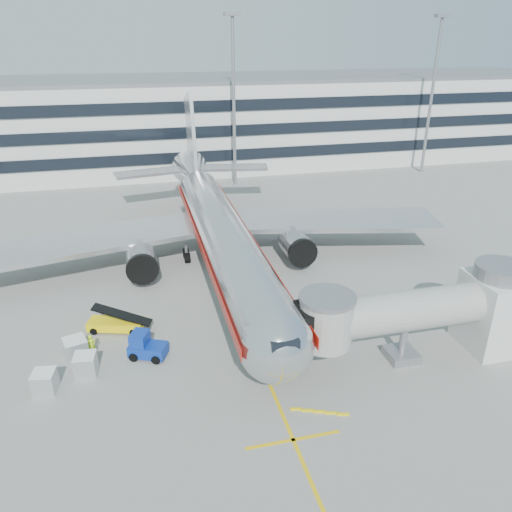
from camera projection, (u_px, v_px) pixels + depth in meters
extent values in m
plane|color=gray|center=(243.00, 322.00, 42.75)|extent=(180.00, 180.00, 0.00)
cube|color=#E8B30C|center=(222.00, 272.00, 51.61)|extent=(0.25, 70.00, 0.01)
cube|color=#E8B30C|center=(293.00, 440.00, 30.34)|extent=(6.00, 0.25, 0.01)
cylinder|color=silver|center=(225.00, 242.00, 48.13)|extent=(5.00, 36.00, 5.00)
sphere|color=silver|center=(276.00, 346.00, 32.18)|extent=(5.00, 5.00, 5.00)
cone|color=silver|center=(194.00, 176.00, 68.27)|extent=(5.00, 10.00, 5.00)
cube|color=black|center=(283.00, 344.00, 30.39)|extent=(1.80, 1.20, 0.90)
cube|color=#B7B7BC|center=(329.00, 220.00, 56.18)|extent=(24.95, 12.07, 0.50)
cube|color=#B7B7BC|center=(89.00, 241.00, 50.48)|extent=(24.95, 12.07, 0.50)
cylinder|color=#99999E|center=(297.00, 246.00, 52.47)|extent=(3.00, 4.20, 3.00)
cylinder|color=#99999E|center=(142.00, 261.00, 48.96)|extent=(3.00, 4.20, 3.00)
cylinder|color=black|center=(303.00, 253.00, 50.70)|extent=(3.10, 0.50, 3.10)
cylinder|color=black|center=(142.00, 269.00, 47.19)|extent=(3.10, 0.50, 3.10)
cube|color=#B7B7BC|center=(192.00, 143.00, 66.91)|extent=(0.45, 9.39, 13.72)
cube|color=#B7B7BC|center=(232.00, 167.00, 70.11)|extent=(10.41, 4.94, 0.35)
cube|color=#B7B7BC|center=(152.00, 172.00, 67.70)|extent=(10.41, 4.94, 0.35)
cylinder|color=gray|center=(268.00, 369.00, 35.30)|extent=(0.24, 0.24, 1.80)
cylinder|color=black|center=(268.00, 374.00, 35.48)|extent=(0.35, 0.90, 0.90)
cylinder|color=gray|center=(244.00, 246.00, 55.45)|extent=(0.30, 0.30, 2.00)
cylinder|color=gray|center=(186.00, 252.00, 54.05)|extent=(0.30, 0.30, 2.00)
cube|color=#B6170D|center=(250.00, 237.00, 48.56)|extent=(0.06, 38.00, 0.90)
cube|color=#B6170D|center=(199.00, 242.00, 47.45)|extent=(0.06, 38.00, 0.90)
cube|color=silver|center=(493.00, 312.00, 38.39)|extent=(4.00, 4.50, 6.00)
cylinder|color=gray|center=(503.00, 271.00, 36.96)|extent=(4.00, 4.00, 1.00)
cylinder|color=#A8A8A3|center=(407.00, 311.00, 36.25)|extent=(13.00, 3.00, 3.00)
cylinder|color=#A8A8A3|center=(326.00, 322.00, 34.87)|extent=(3.80, 3.80, 3.40)
cylinder|color=gray|center=(328.00, 298.00, 34.09)|extent=(4.00, 4.00, 0.30)
cube|color=black|center=(308.00, 324.00, 34.59)|extent=(1.40, 2.60, 2.60)
cylinder|color=gray|center=(403.00, 341.00, 37.31)|extent=(0.56, 0.56, 3.20)
cube|color=gray|center=(401.00, 355.00, 37.82)|extent=(2.20, 2.20, 0.70)
cylinder|color=black|center=(390.00, 356.00, 37.63)|extent=(0.35, 0.70, 0.70)
cylinder|color=black|center=(412.00, 353.00, 38.02)|extent=(0.35, 0.70, 0.70)
cube|color=silver|center=(174.00, 124.00, 91.09)|extent=(150.00, 24.00, 15.00)
cube|color=black|center=(182.00, 158.00, 81.80)|extent=(150.00, 0.30, 1.80)
cube|color=black|center=(181.00, 133.00, 80.16)|extent=(150.00, 0.30, 1.80)
cube|color=black|center=(179.00, 107.00, 78.53)|extent=(150.00, 0.30, 1.80)
cube|color=gray|center=(171.00, 79.00, 87.91)|extent=(150.00, 24.00, 0.60)
cylinder|color=gray|center=(234.00, 105.00, 76.63)|extent=(0.50, 0.50, 25.00)
cube|color=gray|center=(232.00, 14.00, 71.44)|extent=(2.40, 1.20, 0.50)
cylinder|color=gray|center=(431.00, 99.00, 84.08)|extent=(0.50, 0.50, 25.00)
cube|color=gray|center=(443.00, 16.00, 78.90)|extent=(2.40, 1.20, 0.50)
cube|color=yellow|center=(116.00, 324.00, 41.36)|extent=(4.80, 2.89, 0.72)
cube|color=black|center=(115.00, 315.00, 40.98)|extent=(4.86, 2.47, 1.57)
cylinder|color=black|center=(100.00, 322.00, 42.20)|extent=(0.67, 0.46, 0.62)
cylinder|color=black|center=(94.00, 331.00, 40.89)|extent=(0.67, 0.46, 0.62)
cylinder|color=black|center=(138.00, 323.00, 42.04)|extent=(0.67, 0.46, 0.62)
cylinder|color=black|center=(133.00, 332.00, 40.73)|extent=(0.67, 0.46, 0.62)
cube|color=navy|center=(148.00, 350.00, 37.92)|extent=(3.17, 2.58, 0.89)
cube|color=navy|center=(140.00, 339.00, 37.66)|extent=(1.69, 1.84, 1.09)
cube|color=black|center=(139.00, 335.00, 37.52)|extent=(1.52, 1.62, 0.10)
cylinder|color=black|center=(141.00, 346.00, 38.85)|extent=(0.75, 0.56, 0.69)
cylinder|color=black|center=(134.00, 357.00, 37.53)|extent=(0.75, 0.56, 0.69)
cylinder|color=black|center=(163.00, 348.00, 38.56)|extent=(0.75, 0.56, 0.69)
cylinder|color=black|center=(156.00, 360.00, 37.23)|extent=(0.75, 0.56, 0.69)
cube|color=silver|center=(86.00, 365.00, 35.95)|extent=(1.65, 1.65, 1.56)
cube|color=white|center=(84.00, 356.00, 35.62)|extent=(1.65, 1.65, 0.06)
cube|color=silver|center=(76.00, 349.00, 37.61)|extent=(2.00, 2.00, 1.66)
cube|color=white|center=(74.00, 340.00, 37.26)|extent=(2.00, 2.00, 0.06)
cube|color=silver|center=(45.00, 382.00, 34.19)|extent=(1.69, 1.69, 1.53)
cube|color=white|center=(43.00, 373.00, 33.86)|extent=(1.69, 1.69, 0.06)
imported|color=#BFEE19|center=(92.00, 345.00, 38.04)|extent=(0.75, 0.62, 1.75)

